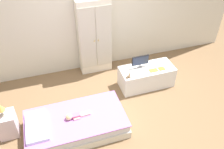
# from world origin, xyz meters

# --- Properties ---
(ground_plane) EXTENTS (10.00, 10.00, 0.02)m
(ground_plane) POSITION_xyz_m (0.00, 0.00, -0.01)
(ground_plane) COLOR brown
(back_wall) EXTENTS (6.40, 0.05, 2.70)m
(back_wall) POSITION_xyz_m (0.00, 1.57, 1.35)
(back_wall) COLOR silver
(back_wall) RESTS_ON ground_plane
(bed) EXTENTS (1.56, 0.85, 0.28)m
(bed) POSITION_xyz_m (-0.67, -0.09, 0.14)
(bed) COLOR silver
(bed) RESTS_ON ground_plane
(pillow) EXTENTS (0.32, 0.60, 0.05)m
(pillow) POSITION_xyz_m (-1.25, -0.09, 0.31)
(pillow) COLOR silver
(pillow) RESTS_ON bed
(doll) EXTENTS (0.39, 0.14, 0.10)m
(doll) POSITION_xyz_m (-0.70, -0.08, 0.32)
(doll) COLOR #D6668E
(doll) RESTS_ON bed
(nightstand) EXTENTS (0.29, 0.29, 0.43)m
(nightstand) POSITION_xyz_m (-1.70, 0.16, 0.21)
(nightstand) COLOR silver
(nightstand) RESTS_ON ground_plane
(table_lamp) EXTENTS (0.12, 0.12, 0.22)m
(table_lamp) POSITION_xyz_m (-1.70, 0.16, 0.58)
(table_lamp) COLOR #B7B2AD
(table_lamp) RESTS_ON nightstand
(wardrobe) EXTENTS (0.64, 0.29, 1.56)m
(wardrobe) POSITION_xyz_m (0.05, 1.40, 0.78)
(wardrobe) COLOR white
(wardrobe) RESTS_ON ground_plane
(tv_stand) EXTENTS (1.03, 0.46, 0.41)m
(tv_stand) POSITION_xyz_m (0.85, 0.59, 0.20)
(tv_stand) COLOR white
(tv_stand) RESTS_ON ground_plane
(tv_monitor) EXTENTS (0.33, 0.10, 0.25)m
(tv_monitor) POSITION_xyz_m (0.73, 0.67, 0.55)
(tv_monitor) COLOR #99999E
(tv_monitor) RESTS_ON tv_stand
(rocking_horse_toy) EXTENTS (0.09, 0.04, 0.11)m
(rocking_horse_toy) POSITION_xyz_m (0.41, 0.43, 0.46)
(rocking_horse_toy) COLOR #8E6642
(rocking_horse_toy) RESTS_ON tv_stand
(book_yellow) EXTENTS (0.16, 0.09, 0.01)m
(book_yellow) POSITION_xyz_m (0.93, 0.49, 0.42)
(book_yellow) COLOR gold
(book_yellow) RESTS_ON tv_stand
(book_orange) EXTENTS (0.11, 0.10, 0.02)m
(book_orange) POSITION_xyz_m (1.09, 0.49, 0.42)
(book_orange) COLOR orange
(book_orange) RESTS_ON tv_stand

